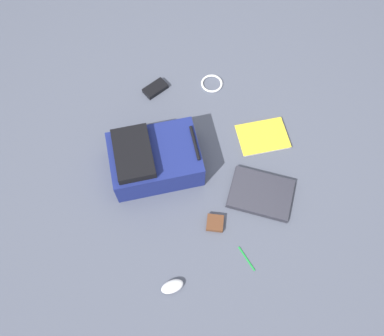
% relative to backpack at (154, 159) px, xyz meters
% --- Properties ---
extents(ground_plane, '(3.94, 3.94, 0.00)m').
position_rel_backpack_xyz_m(ground_plane, '(0.10, 0.18, -0.10)').
color(ground_plane, '#4C5160').
extents(backpack, '(0.41, 0.51, 0.22)m').
position_rel_backpack_xyz_m(backpack, '(0.00, 0.00, 0.00)').
color(backpack, navy).
rests_on(backpack, ground_plane).
extents(laptop, '(0.39, 0.40, 0.03)m').
position_rel_backpack_xyz_m(laptop, '(0.38, 0.44, -0.08)').
color(laptop, '#24242C').
rests_on(laptop, ground_plane).
extents(book_red, '(0.25, 0.31, 0.02)m').
position_rel_backpack_xyz_m(book_red, '(0.08, 0.61, -0.09)').
color(book_red, silver).
rests_on(book_red, ground_plane).
extents(computer_mouse, '(0.06, 0.11, 0.04)m').
position_rel_backpack_xyz_m(computer_mouse, '(0.62, -0.16, -0.08)').
color(computer_mouse, silver).
rests_on(computer_mouse, ground_plane).
extents(cable_coil, '(0.13, 0.13, 0.01)m').
position_rel_backpack_xyz_m(cable_coil, '(-0.37, 0.51, -0.09)').
color(cable_coil, silver).
rests_on(cable_coil, ground_plane).
extents(power_brick, '(0.11, 0.15, 0.03)m').
position_rel_backpack_xyz_m(power_brick, '(-0.47, 0.19, -0.08)').
color(power_brick, black).
rests_on(power_brick, ground_plane).
extents(pen_black, '(0.14, 0.03, 0.01)m').
position_rel_backpack_xyz_m(pen_black, '(0.64, 0.22, -0.09)').
color(pen_black, '#198C33').
rests_on(pen_black, ground_plane).
extents(earbud_pouch, '(0.11, 0.11, 0.03)m').
position_rel_backpack_xyz_m(earbud_pouch, '(0.42, 0.16, -0.08)').
color(earbud_pouch, '#59331E').
rests_on(earbud_pouch, ground_plane).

